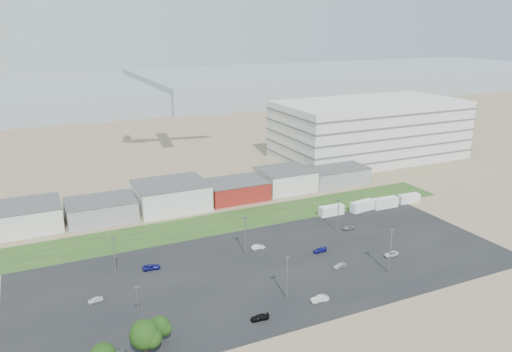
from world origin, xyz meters
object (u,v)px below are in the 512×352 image
parked_car_10 (115,352)px  parked_car_3 (260,317)px  parked_car_13 (320,299)px  parked_car_9 (151,267)px  box_trailer_a (331,210)px  parked_car_8 (349,228)px  parked_car_1 (340,266)px  parked_car_11 (258,247)px  parked_car_5 (95,300)px  parked_car_12 (320,250)px  parked_car_0 (391,254)px

parked_car_10 → parked_car_3: bearing=-90.1°
parked_car_10 → parked_car_13: 42.69m
parked_car_9 → parked_car_3: bearing=-149.7°
box_trailer_a → parked_car_8: size_ratio=2.26×
parked_car_1 → parked_car_3: size_ratio=0.92×
parked_car_8 → parked_car_3: bearing=127.5°
parked_car_1 → parked_car_11: parked_car_11 is taller
parked_car_5 → parked_car_12: 56.10m
box_trailer_a → parked_car_10: (-72.80, -41.01, -0.90)m
box_trailer_a → parked_car_9: box_trailer_a is taller
parked_car_10 → parked_car_11: parked_car_11 is taller
box_trailer_a → parked_car_10: box_trailer_a is taller
parked_car_0 → parked_car_9: size_ratio=0.94×
parked_car_8 → parked_car_13: bearing=138.5°
parked_car_0 → parked_car_13: parked_car_13 is taller
parked_car_3 → box_trailer_a: bearing=139.2°
parked_car_0 → parked_car_13: 30.05m
parked_car_9 → box_trailer_a: bearing=-73.8°
parked_car_1 → parked_car_5: (-55.79, 9.29, -0.03)m
box_trailer_a → parked_car_3: bearing=-136.3°
box_trailer_a → parked_car_3: size_ratio=2.10×
parked_car_10 → parked_car_11: (41.92, 28.66, 0.01)m
parked_car_3 → parked_car_12: parked_car_3 is taller
parked_car_1 → parked_car_13: parked_car_13 is taller
parked_car_5 → parked_car_10: (0.55, -19.86, 0.05)m
parked_car_11 → parked_car_9: bearing=91.1°
parked_car_0 → parked_car_11: parked_car_11 is taller
parked_car_5 → parked_car_13: 47.67m
parked_car_5 → parked_car_11: parked_car_11 is taller
parked_car_0 → parked_car_9: parked_car_9 is taller
parked_car_0 → parked_car_10: (-70.77, -10.49, 0.02)m
parked_car_11 → parked_car_5: bearing=104.3°
box_trailer_a → parked_car_12: size_ratio=2.11×
parked_car_3 → parked_car_5: (-28.69, 20.87, -0.01)m
parked_car_1 → parked_car_8: parked_car_8 is taller
parked_car_1 → parked_car_11: size_ratio=0.96×
parked_car_8 → parked_car_12: (-15.40, -9.04, -0.05)m
parked_car_1 → parked_car_8: (15.71, 18.68, 0.03)m
parked_car_3 → parked_car_12: (27.41, 21.21, -0.00)m
parked_car_3 → parked_car_13: (14.55, 0.79, 0.09)m
parked_car_0 → parked_car_5: size_ratio=1.27×
parked_car_0 → parked_car_13: (-28.08, -10.70, 0.08)m
parked_car_5 → parked_car_9: size_ratio=0.74×
parked_car_8 → parked_car_12: parked_car_8 is taller
parked_car_3 → parked_car_11: bearing=161.1°
parked_car_12 → parked_car_1: bearing=-5.7°
box_trailer_a → parked_car_3: 61.32m
parked_car_5 → parked_car_0: bearing=77.3°
box_trailer_a → parked_car_10: bearing=-150.2°
parked_car_8 → parked_car_12: 17.86m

